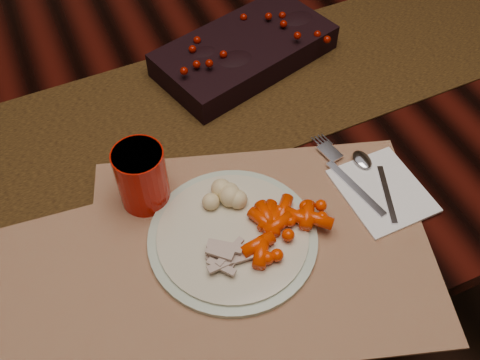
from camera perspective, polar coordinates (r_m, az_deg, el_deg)
name	(u,v)px	position (r m, az deg, el deg)	size (l,w,h in m)	color
floor	(214,286)	(1.59, -2.84, -11.18)	(5.00, 5.00, 0.00)	black
dining_table	(207,213)	(1.27, -3.50, -3.49)	(1.80, 1.00, 0.75)	black
table_runner	(227,97)	(0.98, -1.40, 8.86)	(1.56, 0.32, 0.00)	#5B3A15
centerpiece	(245,48)	(1.03, 0.51, 13.95)	(0.33, 0.17, 0.07)	black
placemat_main	(260,246)	(0.78, 2.16, -7.02)	(0.49, 0.36, 0.00)	brown
placemat_second	(82,313)	(0.76, -16.48, -13.48)	(0.47, 0.34, 0.00)	brown
dinner_plate	(233,237)	(0.78, -0.79, -6.08)	(0.25, 0.25, 0.01)	beige
baby_carrots	(283,225)	(0.77, 4.66, -4.81)	(0.12, 0.10, 0.02)	red
mashed_potatoes	(223,193)	(0.79, -1.79, -1.39)	(0.07, 0.06, 0.04)	tan
turkey_shreds	(228,256)	(0.74, -1.30, -8.12)	(0.07, 0.06, 0.02)	gray
napkin	(382,191)	(0.86, 14.94, -1.12)	(0.12, 0.14, 0.00)	white
fork	(349,178)	(0.85, 11.53, 0.17)	(0.02, 0.16, 0.00)	silver
spoon	(379,183)	(0.86, 14.59, -0.31)	(0.03, 0.14, 0.00)	silver
red_cup	(142,177)	(0.80, -10.43, 0.31)	(0.08, 0.08, 0.10)	#B30E03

